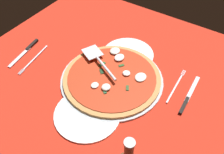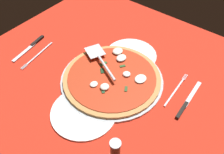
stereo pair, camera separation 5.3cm
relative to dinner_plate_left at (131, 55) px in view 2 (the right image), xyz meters
The scene contains 9 objects.
ground_plane 15.78cm from the dinner_plate_left, ahead, with size 101.89×101.89×0.80cm, color red.
checker_pattern 15.75cm from the dinner_plate_left, ahead, with size 101.89×101.89×0.10cm.
pizza_pan 15.69cm from the dinner_plate_left, ahead, with size 37.74×37.74×1.07cm, color #ADB8C0.
dinner_plate_left is the anchor object (origin of this frame).
dinner_plate_right 33.12cm from the dinner_plate_left, ahead, with size 21.92×21.92×1.00cm, color white.
pizza 15.49cm from the dinner_plate_left, ahead, with size 35.82×35.82×2.69cm.
pizza_server 14.09cm from the dinner_plate_left, 24.17° to the right, with size 12.69×20.75×1.00cm.
place_setting_near 40.00cm from the dinner_plate_left, 56.05° to the right, with size 20.36×16.04×1.40cm.
place_setting_far 27.31cm from the dinner_plate_left, 75.61° to the left, with size 20.02×13.13×1.40cm.
Camera 2 is at (51.33, 44.89, 70.36)cm, focal length 41.51 mm.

